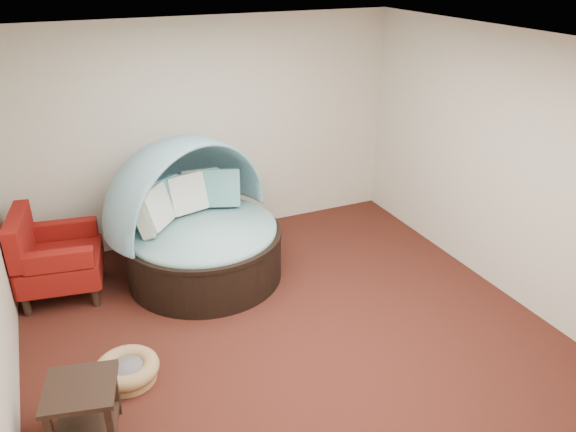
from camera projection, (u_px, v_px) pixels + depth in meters
name	position (u px, v px, depth m)	size (l,w,h in m)	color
floor	(290.00, 332.00, 5.64)	(5.00, 5.00, 0.00)	#4C1D15
wall_back	(209.00, 132.00, 7.10)	(5.00, 5.00, 0.00)	beige
wall_front	(484.00, 382.00, 2.98)	(5.00, 5.00, 0.00)	beige
wall_right	(505.00, 166.00, 5.96)	(5.00, 5.00, 0.00)	beige
ceiling	(291.00, 45.00, 4.44)	(5.00, 5.00, 0.00)	white
canopy_daybed	(196.00, 215.00, 6.37)	(2.39, 2.36, 1.65)	black
pet_basket	(127.00, 370.00, 4.99)	(0.60, 0.60, 0.20)	#9A7C46
red_armchair	(53.00, 257.00, 6.08)	(0.99, 0.99, 1.01)	black
side_table	(83.00, 404.00, 4.30)	(0.63, 0.63, 0.51)	black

